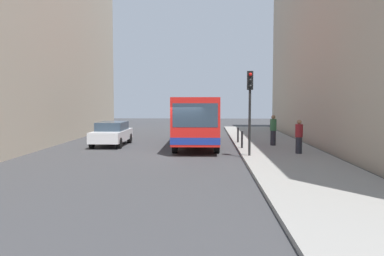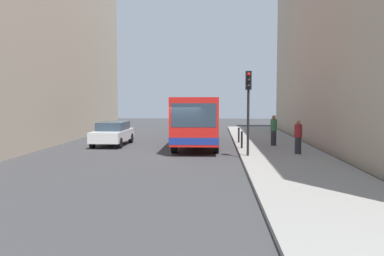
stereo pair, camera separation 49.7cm
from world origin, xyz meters
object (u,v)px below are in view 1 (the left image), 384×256
at_px(car_beside_bus, 112,133).
at_px(bollard_near, 242,140).
at_px(bollard_mid, 238,135).
at_px(pedestrian_mid_sidewalk, 273,130).
at_px(traffic_light, 250,97).
at_px(bus, 197,118).
at_px(pedestrian_near_signal, 299,137).

bearing_deg(car_beside_bus, bollard_near, 164.77).
xyz_separation_m(bollard_mid, pedestrian_mid_sidewalk, (1.97, -1.59, 0.43)).
relative_size(car_beside_bus, traffic_light, 1.08).
relative_size(bus, pedestrian_mid_sidewalk, 6.11).
bearing_deg(car_beside_bus, bollard_mid, -173.95).
bearing_deg(bollard_mid, pedestrian_near_signal, -62.83).
distance_m(bus, car_beside_bus, 5.46).
bearing_deg(pedestrian_mid_sidewalk, bollard_mid, 62.07).
height_order(bus, bollard_near, bus).
bearing_deg(pedestrian_near_signal, bollard_near, 58.28).
distance_m(bollard_near, bollard_mid, 3.00).
height_order(traffic_light, bollard_mid, traffic_light).
distance_m(traffic_light, pedestrian_near_signal, 3.37).
bearing_deg(bus, traffic_light, 114.02).
xyz_separation_m(car_beside_bus, bollard_near, (7.93, -2.24, -0.16)).
height_order(traffic_light, pedestrian_near_signal, traffic_light).
relative_size(traffic_light, pedestrian_near_signal, 2.39).
bearing_deg(bollard_mid, car_beside_bus, -174.47).
height_order(car_beside_bus, pedestrian_near_signal, pedestrian_near_signal).
height_order(bollard_near, pedestrian_near_signal, pedestrian_near_signal).
bearing_deg(pedestrian_mid_sidewalk, car_beside_bus, 96.29).
xyz_separation_m(traffic_light, bollard_near, (-0.10, 3.07, -2.38)).
relative_size(bollard_near, pedestrian_near_signal, 0.55).
bearing_deg(pedestrian_near_signal, car_beside_bus, 75.10).
distance_m(car_beside_bus, bollard_mid, 7.96).
relative_size(bollard_mid, pedestrian_mid_sidewalk, 0.53).
xyz_separation_m(bollard_near, pedestrian_mid_sidewalk, (1.97, 1.41, 0.43)).
bearing_deg(traffic_light, bollard_near, 91.87).
bearing_deg(bus, pedestrian_mid_sidewalk, 161.77).
bearing_deg(pedestrian_mid_sidewalk, bollard_near, 136.73).
height_order(traffic_light, pedestrian_mid_sidewalk, traffic_light).
bearing_deg(traffic_light, bus, 114.27).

